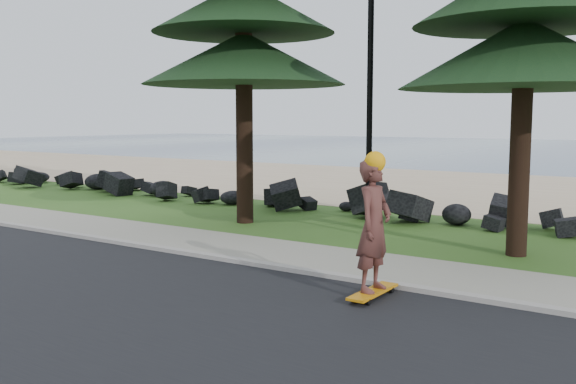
% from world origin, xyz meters
% --- Properties ---
extents(ground, '(160.00, 160.00, 0.00)m').
position_xyz_m(ground, '(0.00, 0.00, 0.00)').
color(ground, '#335D1D').
rests_on(ground, ground).
extents(road, '(160.00, 7.00, 0.02)m').
position_xyz_m(road, '(0.00, -4.50, 0.01)').
color(road, black).
rests_on(road, ground).
extents(kerb, '(160.00, 0.20, 0.10)m').
position_xyz_m(kerb, '(0.00, -0.90, 0.05)').
color(kerb, '#A69E95').
rests_on(kerb, ground).
extents(sidewalk, '(160.00, 2.00, 0.08)m').
position_xyz_m(sidewalk, '(0.00, 0.20, 0.04)').
color(sidewalk, '#9C9682').
rests_on(sidewalk, ground).
extents(beach_sand, '(160.00, 15.00, 0.01)m').
position_xyz_m(beach_sand, '(0.00, 14.50, 0.01)').
color(beach_sand, tan).
rests_on(beach_sand, ground).
extents(seawall_boulders, '(60.00, 2.40, 1.10)m').
position_xyz_m(seawall_boulders, '(0.00, 5.60, 0.00)').
color(seawall_boulders, black).
rests_on(seawall_boulders, ground).
extents(lamp_post, '(0.25, 0.14, 8.14)m').
position_xyz_m(lamp_post, '(0.00, 3.20, 4.13)').
color(lamp_post, black).
rests_on(lamp_post, ground).
extents(skateboarder, '(0.48, 1.19, 2.21)m').
position_xyz_m(skateboarder, '(2.55, -1.62, 1.11)').
color(skateboarder, orange).
rests_on(skateboarder, ground).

